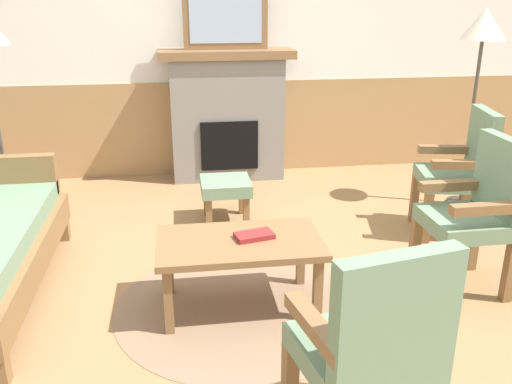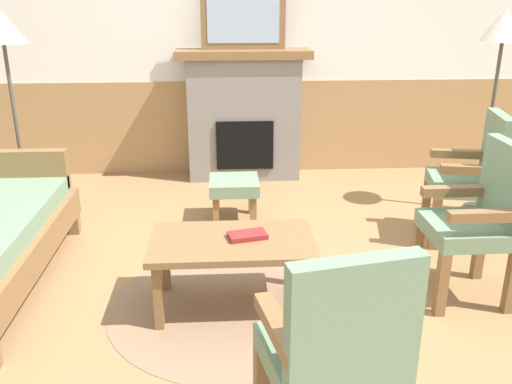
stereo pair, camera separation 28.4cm
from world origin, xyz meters
name	(u,v)px [view 2 (the right image)]	position (x,y,z in m)	size (l,w,h in m)	color
ground_plane	(259,292)	(0.00, 0.00, 0.00)	(14.00, 14.00, 0.00)	#997047
wall_back	(242,44)	(0.00, 2.60, 1.31)	(7.20, 0.14, 2.70)	white
fireplace	(244,114)	(0.00, 2.35, 0.65)	(1.30, 0.44, 1.28)	gray
framed_picture	(243,19)	(0.00, 2.35, 1.56)	(0.80, 0.04, 0.56)	brown
coffee_table	(232,248)	(-0.17, -0.14, 0.39)	(0.96, 0.56, 0.44)	brown
round_rug	(233,304)	(-0.17, -0.14, 0.00)	(1.52, 1.52, 0.01)	#896B51
book_on_table	(247,235)	(-0.08, -0.13, 0.46)	(0.22, 0.12, 0.03)	maroon
footstool	(234,188)	(-0.13, 1.19, 0.28)	(0.40, 0.40, 0.36)	brown
armchair_near_fireplace	(475,172)	(1.64, 0.71, 0.54)	(0.56, 0.56, 0.98)	brown
armchair_by_window_left	(481,215)	(1.32, -0.10, 0.54)	(0.49, 0.49, 0.98)	brown
armchair_front_left	(336,350)	(0.20, -1.36, 0.54)	(0.57, 0.57, 0.98)	brown
floor_lamp_by_couch	(3,40)	(-1.87, 1.37, 1.45)	(0.36, 0.36, 1.68)	#332D28
floor_lamp_by_chairs	(503,39)	(2.00, 1.29, 1.45)	(0.36, 0.36, 1.68)	#332D28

